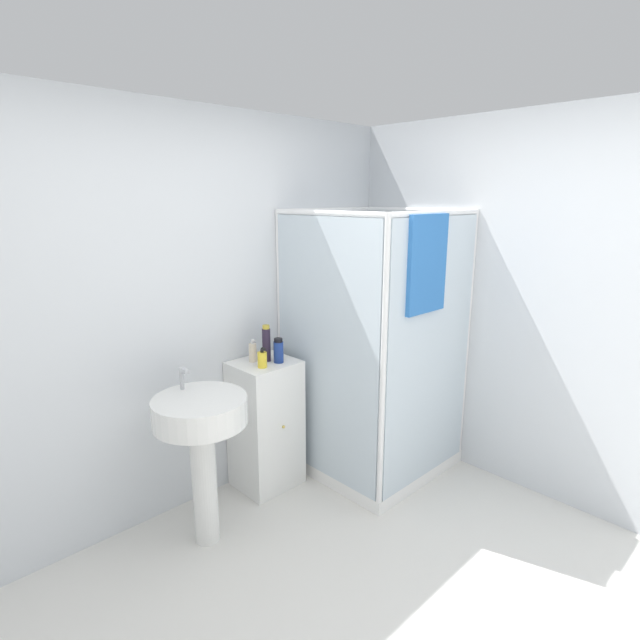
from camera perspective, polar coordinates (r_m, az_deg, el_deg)
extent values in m
cube|color=silver|center=(3.21, -14.90, 0.53)|extent=(6.40, 0.06, 2.50)
cube|color=silver|center=(3.44, 27.29, 0.33)|extent=(0.06, 6.40, 2.50)
cube|color=white|center=(3.98, 5.75, -15.06)|extent=(0.99, 0.99, 0.09)
cylinder|color=white|center=(4.27, 5.32, 0.00)|extent=(0.04, 0.04, 1.89)
cylinder|color=white|center=(3.63, -4.53, -2.51)|extent=(0.04, 0.04, 1.89)
cylinder|color=white|center=(3.75, 16.38, -2.51)|extent=(0.04, 0.04, 1.89)
cylinder|color=white|center=(2.99, 7.21, -6.20)|extent=(0.04, 0.04, 1.89)
cylinder|color=white|center=(3.20, 13.19, 11.80)|extent=(0.95, 0.04, 0.04)
cylinder|color=white|center=(3.80, 0.85, 12.44)|extent=(0.95, 0.04, 0.04)
cylinder|color=white|center=(3.13, 0.81, 12.11)|extent=(0.04, 0.95, 0.04)
cylinder|color=white|center=(3.86, 11.10, 12.21)|extent=(0.04, 0.95, 0.04)
cube|color=silver|center=(3.34, 12.51, -3.77)|extent=(0.91, 0.01, 1.76)
cube|color=silver|center=(3.28, 0.61, -3.80)|extent=(0.01, 0.91, 1.76)
cylinder|color=#B7BABF|center=(4.11, 3.84, -2.65)|extent=(0.02, 0.02, 1.41)
cylinder|color=#B7BABF|center=(3.93, 4.56, 7.42)|extent=(0.07, 0.07, 0.04)
cube|color=#2D6BB7|center=(3.11, 12.18, 6.24)|extent=(0.37, 0.03, 0.60)
cube|color=white|center=(3.52, -6.22, -11.72)|extent=(0.41, 0.36, 0.90)
sphere|color=gold|center=(3.36, -4.18, -12.09)|extent=(0.02, 0.02, 0.02)
cylinder|color=white|center=(3.08, -13.05, -17.68)|extent=(0.14, 0.14, 0.74)
cylinder|color=white|center=(2.87, -13.55, -10.04)|extent=(0.52, 0.52, 0.15)
cylinder|color=#B7BABF|center=(2.97, -15.52, -6.45)|extent=(0.02, 0.02, 0.13)
cube|color=#B7BABF|center=(2.92, -15.26, -5.62)|extent=(0.02, 0.07, 0.02)
cylinder|color=yellow|center=(3.23, -6.62, -4.54)|extent=(0.06, 0.06, 0.10)
cylinder|color=black|center=(3.21, -6.65, -3.51)|extent=(0.02, 0.02, 0.02)
cube|color=black|center=(3.20, -6.49, -3.29)|extent=(0.02, 0.03, 0.01)
cylinder|color=#281E33|center=(3.33, -6.14, -2.85)|extent=(0.06, 0.06, 0.22)
cylinder|color=gold|center=(3.30, -6.20, -0.80)|extent=(0.05, 0.05, 0.02)
cylinder|color=navy|center=(3.31, -4.76, -3.68)|extent=(0.07, 0.07, 0.14)
cylinder|color=black|center=(3.29, -4.79, -2.31)|extent=(0.06, 0.06, 0.02)
cylinder|color=beige|center=(3.34, -7.70, -3.72)|extent=(0.05, 0.05, 0.12)
cylinder|color=silver|center=(3.32, -7.74, -2.53)|extent=(0.02, 0.02, 0.02)
cube|color=silver|center=(3.31, -7.62, -2.31)|extent=(0.01, 0.03, 0.01)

